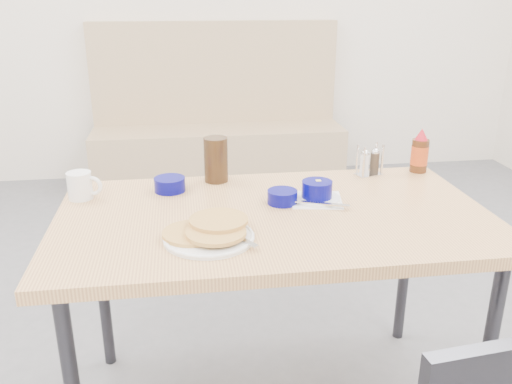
{
  "coord_description": "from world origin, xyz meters",
  "views": [
    {
      "loc": [
        -0.29,
        -1.35,
        1.44
      ],
      "look_at": [
        -0.05,
        0.29,
        0.82
      ],
      "focal_mm": 38.0,
      "sensor_mm": 36.0,
      "label": 1
    }
  ],
  "objects": [
    {
      "name": "butter_bowl",
      "position": [
        0.04,
        0.33,
        0.78
      ],
      "size": [
        0.1,
        0.1,
        0.05
      ],
      "rotation": [
        0.0,
        0.0,
        -0.19
      ],
      "color": "#040462",
      "rests_on": "dining_table"
    },
    {
      "name": "grits_setting",
      "position": [
        0.16,
        0.34,
        0.79
      ],
      "size": [
        0.2,
        0.21,
        0.07
      ],
      "rotation": [
        0.0,
        0.0,
        -0.17
      ],
      "color": "white",
      "rests_on": "dining_table"
    },
    {
      "name": "condiment_caddy",
      "position": [
        0.43,
        0.58,
        0.8
      ],
      "size": [
        0.11,
        0.09,
        0.12
      ],
      "rotation": [
        0.0,
        0.0,
        0.29
      ],
      "color": "silver",
      "rests_on": "dining_table"
    },
    {
      "name": "amber_tumbler",
      "position": [
        -0.16,
        0.59,
        0.84
      ],
      "size": [
        0.1,
        0.1,
        0.17
      ],
      "primitive_type": "cylinder",
      "rotation": [
        0.0,
        0.0,
        0.18
      ],
      "color": "#311F0F",
      "rests_on": "dining_table"
    },
    {
      "name": "creamer_bowl",
      "position": [
        -0.34,
        0.5,
        0.78
      ],
      "size": [
        0.11,
        0.11,
        0.05
      ],
      "rotation": [
        0.0,
        0.0,
        0.39
      ],
      "color": "#040462",
      "rests_on": "dining_table"
    },
    {
      "name": "dining_table",
      "position": [
        0.0,
        0.25,
        0.7
      ],
      "size": [
        1.4,
        0.8,
        0.76
      ],
      "color": "tan",
      "rests_on": "ground"
    },
    {
      "name": "booth_bench",
      "position": [
        0.0,
        2.78,
        0.35
      ],
      "size": [
        1.9,
        0.56,
        1.22
      ],
      "color": "tan",
      "rests_on": "ground"
    },
    {
      "name": "syrup_bottle",
      "position": [
        0.64,
        0.59,
        0.84
      ],
      "size": [
        0.07,
        0.07,
        0.18
      ],
      "rotation": [
        0.0,
        0.0,
        -0.18
      ],
      "color": "#47230F",
      "rests_on": "dining_table"
    },
    {
      "name": "coffee_mug",
      "position": [
        -0.64,
        0.47,
        0.81
      ],
      "size": [
        0.12,
        0.08,
        0.09
      ],
      "rotation": [
        0.0,
        0.0,
        -0.25
      ],
      "color": "white",
      "rests_on": "dining_table"
    },
    {
      "name": "pancake_plate",
      "position": [
        -0.22,
        0.08,
        0.78
      ],
      "size": [
        0.27,
        0.26,
        0.05
      ],
      "rotation": [
        0.0,
        0.0,
        0.26
      ],
      "color": "white",
      "rests_on": "dining_table"
    }
  ]
}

